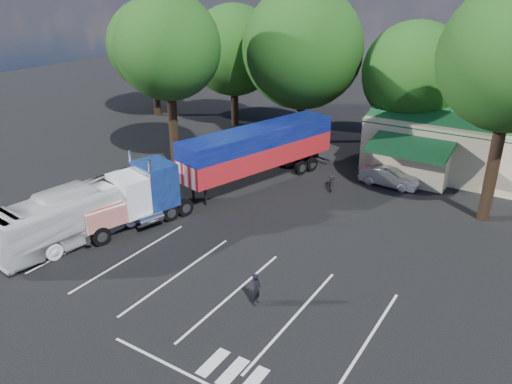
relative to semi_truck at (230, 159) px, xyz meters
The scene contains 11 objects.
ground 5.86m from the semi_truck, 45.49° to the right, with size 120.00×120.00×0.00m, color black.
tree_row_a 22.72m from the semi_truck, 145.21° to the left, with size 9.00×9.00×11.68m.
tree_row_b 17.42m from the semi_truck, 123.46° to the left, with size 8.40×8.40×11.35m.
tree_row_c 13.67m from the semi_truck, 95.69° to the left, with size 10.00×10.00×13.05m.
tree_row_d 16.28m from the semi_truck, 60.39° to the left, with size 8.00×8.00×10.60m.
tree_near_left 9.59m from the semi_truck, 162.15° to the left, with size 7.60×7.60×12.65m.
semi_truck is the anchor object (origin of this frame).
woman 12.94m from the semi_truck, 49.94° to the right, with size 0.56×0.37×1.54m, color black.
bicycle 7.19m from the semi_truck, 36.82° to the left, with size 0.68×1.94×1.02m, color black.
tour_bus 9.85m from the semi_truck, 109.23° to the right, with size 2.48×10.61×2.96m, color silver.
silver_sedan 11.14m from the semi_truck, 37.25° to the left, with size 1.41×4.05×1.33m, color #A6AAAE.
Camera 1 is at (14.35, -21.60, 13.37)m, focal length 35.00 mm.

